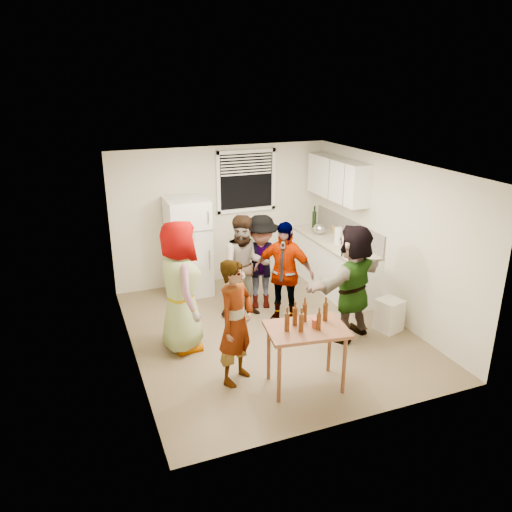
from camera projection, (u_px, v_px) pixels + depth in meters
name	position (u px, v px, depth m)	size (l,w,h in m)	color
room	(270.00, 331.00, 7.53)	(4.00, 4.50, 2.50)	beige
window	(246.00, 181.00, 9.00)	(1.12, 0.10, 1.06)	white
refrigerator	(188.00, 247.00, 8.64)	(0.70, 0.70, 1.70)	white
counter_lower	(332.00, 265.00, 8.98)	(0.60, 2.20, 0.86)	white
countertop	(334.00, 241.00, 8.82)	(0.64, 2.22, 0.04)	beige
backsplash	(348.00, 229.00, 8.85)	(0.03, 2.20, 0.36)	#A29C95
upper_cabinets	(338.00, 179.00, 8.68)	(0.34, 1.60, 0.70)	white
kettle	(320.00, 234.00, 9.17)	(0.26, 0.22, 0.22)	silver
paper_towel	(338.00, 243.00, 8.65)	(0.13, 0.13, 0.28)	white
wine_bottle	(314.00, 227.00, 9.58)	(0.08, 0.08, 0.31)	black
beer_bottle_counter	(349.00, 253.00, 8.18)	(0.07, 0.07, 0.25)	#47230C
blue_cup	(350.00, 253.00, 8.18)	(0.08, 0.08, 0.11)	#1831AC
picture_frame	(335.00, 230.00, 9.17)	(0.02, 0.17, 0.14)	gold
trash_bin	(389.00, 315.00, 7.51)	(0.33, 0.33, 0.49)	silver
serving_table	(305.00, 385.00, 6.22)	(0.95, 0.64, 0.81)	brown
beer_bottle_table	(318.00, 329.00, 5.91)	(0.05, 0.05, 0.21)	#47230C
red_cup	(315.00, 328.00, 5.95)	(0.09, 0.09, 0.11)	#9B371E
guest_grey	(184.00, 347.00, 7.11)	(0.91, 1.86, 0.59)	gray
guest_stripe	(237.00, 379.00, 6.35)	(0.59, 1.61, 0.39)	#141933
guest_back_left	(246.00, 314.00, 8.07)	(0.80, 1.66, 0.63)	brown
guest_back_right	(261.00, 306.00, 8.36)	(1.02, 1.58, 0.59)	#3E3E43
guest_black	(282.00, 321.00, 7.86)	(0.95, 1.63, 0.40)	black
guest_orange	(349.00, 336.00, 7.40)	(1.60, 1.72, 0.51)	#E27B52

